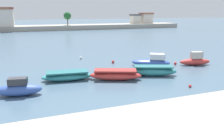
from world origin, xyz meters
name	(u,v)px	position (x,y,z in m)	size (l,w,h in m)	color
ground_plane	(177,117)	(0.00, 0.00, 0.00)	(400.00, 400.00, 0.00)	#476075
moored_boat_1	(18,89)	(-10.30, 8.18, 0.59)	(4.12, 2.11, 1.56)	#3856A8
moored_boat_2	(67,76)	(-5.63, 11.25, 0.45)	(5.50, 2.53, 0.95)	teal
moored_boat_3	(115,75)	(-0.84, 9.63, 0.51)	(5.73, 3.63, 1.08)	#C63833
moored_boat_4	(153,71)	(3.73, 9.64, 0.53)	(5.50, 3.43, 1.11)	teal
moored_boat_5	(152,62)	(5.94, 13.79, 0.57)	(5.35, 4.03, 1.64)	#3856A8
moored_boat_6	(195,61)	(11.65, 12.17, 0.61)	(4.41, 2.10, 1.80)	#C63833
mooring_buoy_0	(81,58)	(-1.97, 21.35, 0.18)	(0.37, 0.37, 0.37)	white
mooring_buoy_1	(113,62)	(1.64, 17.00, 0.20)	(0.39, 0.39, 0.39)	red
mooring_buoy_2	(190,86)	(4.95, 4.82, 0.14)	(0.29, 0.29, 0.29)	red
mooring_buoy_3	(175,63)	(9.24, 13.20, 0.19)	(0.37, 0.37, 0.37)	red
mooring_buoy_4	(194,54)	(15.92, 17.56, 0.20)	(0.40, 0.40, 0.40)	white
distant_shoreline	(43,24)	(-3.62, 79.34, 2.26)	(107.47, 9.84, 8.78)	#9E998C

